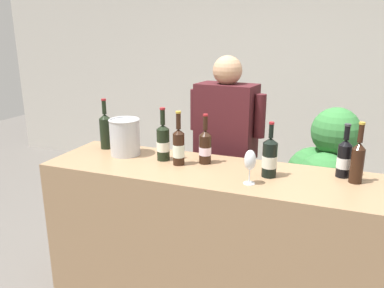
{
  "coord_description": "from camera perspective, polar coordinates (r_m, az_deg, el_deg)",
  "views": [
    {
      "loc": [
        0.64,
        -2.06,
        1.78
      ],
      "look_at": [
        -0.15,
        0.0,
        1.13
      ],
      "focal_mm": 35.52,
      "sensor_mm": 36.0,
      "label": 1
    }
  ],
  "objects": [
    {
      "name": "wine_bottle_6",
      "position": [
        2.77,
        -12.86,
        2.08
      ],
      "size": [
        0.08,
        0.08,
        0.36
      ],
      "color": "black",
      "rests_on": "counter"
    },
    {
      "name": "person_server",
      "position": [
        2.93,
        4.98,
        -3.44
      ],
      "size": [
        0.59,
        0.29,
        1.63
      ],
      "color": "black",
      "rests_on": "ground_plane"
    },
    {
      "name": "wine_bottle_1",
      "position": [
        2.26,
        23.6,
        -2.27
      ],
      "size": [
        0.07,
        0.07,
        0.34
      ],
      "color": "black",
      "rests_on": "counter"
    },
    {
      "name": "wine_bottle_5",
      "position": [
        2.21,
        11.58,
        -2.0
      ],
      "size": [
        0.09,
        0.09,
        0.32
      ],
      "color": "black",
      "rests_on": "counter"
    },
    {
      "name": "potted_shrub",
      "position": [
        3.19,
        19.01,
        -4.67
      ],
      "size": [
        0.54,
        0.61,
        1.24
      ],
      "color": "brown",
      "rests_on": "ground_plane"
    },
    {
      "name": "ice_bucket",
      "position": [
        2.6,
        -10.04,
        1.09
      ],
      "size": [
        0.21,
        0.21,
        0.25
      ],
      "color": "silver",
      "rests_on": "counter"
    },
    {
      "name": "wine_bottle_3",
      "position": [
        2.33,
        21.87,
        -1.96
      ],
      "size": [
        0.08,
        0.08,
        0.31
      ],
      "color": "black",
      "rests_on": "counter"
    },
    {
      "name": "wall_back",
      "position": [
        4.72,
        13.34,
        11.2
      ],
      "size": [
        8.0,
        0.1,
        2.8
      ],
      "primitive_type": "cube",
      "color": "beige",
      "rests_on": "ground_plane"
    },
    {
      "name": "counter",
      "position": [
        2.51,
        3.25,
        -14.54
      ],
      "size": [
        2.14,
        0.59,
        0.98
      ],
      "primitive_type": "cube",
      "color": "#9E7A56",
      "rests_on": "ground_plane"
    },
    {
      "name": "wine_bottle_2",
      "position": [
        2.39,
        1.99,
        -0.34
      ],
      "size": [
        0.08,
        0.08,
        0.32
      ],
      "color": "black",
      "rests_on": "counter"
    },
    {
      "name": "wine_bottle_4",
      "position": [
        2.46,
        -4.36,
        0.31
      ],
      "size": [
        0.08,
        0.08,
        0.35
      ],
      "color": "black",
      "rests_on": "counter"
    },
    {
      "name": "wine_bottle_0",
      "position": [
        2.36,
        -2.02,
        -0.36
      ],
      "size": [
        0.07,
        0.07,
        0.34
      ],
      "color": "black",
      "rests_on": "counter"
    },
    {
      "name": "wine_glass",
      "position": [
        2.08,
        8.71,
        -2.61
      ],
      "size": [
        0.06,
        0.06,
        0.19
      ],
      "color": "silver",
      "rests_on": "counter"
    }
  ]
}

